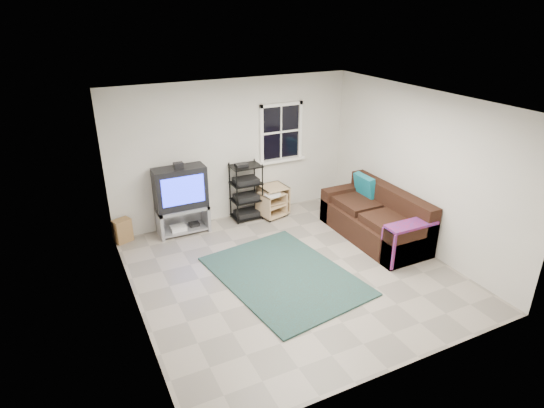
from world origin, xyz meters
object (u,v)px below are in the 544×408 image
side_table_right (270,202)px  sofa (376,220)px  side_table_left (272,199)px  av_rack (246,195)px  tv_unit (181,195)px

side_table_right → sofa: (1.28, -1.58, 0.05)m
side_table_left → av_rack: bearing=179.7°
av_rack → side_table_right: (0.45, -0.12, -0.19)m
av_rack → side_table_right: size_ratio=2.05×
side_table_left → side_table_right: bearing=-130.0°
side_table_left → sofa: 2.07m
side_table_left → sofa: bearing=-55.3°
tv_unit → av_rack: bearing=1.2°
av_rack → side_table_right: bearing=-15.1°
tv_unit → side_table_right: bearing=-3.2°
side_table_left → side_table_right: (-0.10, -0.12, -0.02)m
av_rack → side_table_right: 0.50m
av_rack → sofa: av_rack is taller
av_rack → side_table_left: av_rack is taller
av_rack → side_table_right: av_rack is taller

